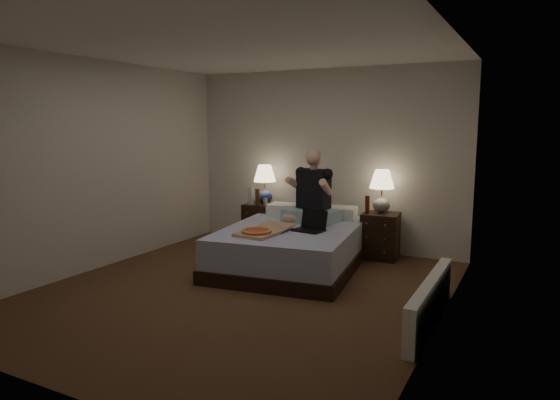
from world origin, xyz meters
The scene contains 19 objects.
floor centered at (0.00, 0.00, 0.00)m, with size 4.00×4.50×0.00m, color #523323.
ceiling centered at (0.00, 0.00, 2.50)m, with size 4.00×4.50×0.00m, color white.
wall_back centered at (0.00, 2.25, 1.25)m, with size 4.00×2.50×0.00m, color beige.
wall_front centered at (0.00, -2.25, 1.25)m, with size 4.00×2.50×0.00m, color beige.
wall_left centered at (-2.00, 0.00, 1.25)m, with size 4.50×2.50×0.00m, color beige.
wall_right centered at (2.00, 0.00, 1.25)m, with size 4.50×2.50×0.00m, color beige.
bed centered at (0.08, 1.05, 0.25)m, with size 1.50×2.00×0.50m, color #596CB2.
nightstand_left centered at (-0.82, 1.91, 0.30)m, with size 0.46×0.42×0.60m, color black.
nightstand_right centered at (0.92, 1.96, 0.30)m, with size 0.46×0.41×0.60m, color black.
lamp_left centered at (-0.80, 1.96, 0.88)m, with size 0.32×0.32×0.56m, color navy, non-canonical shape.
lamp_right centered at (0.90, 2.01, 0.88)m, with size 0.32×0.32×0.56m, color gray, non-canonical shape.
water_bottle centered at (-0.93, 1.79, 0.73)m, with size 0.07×0.07×0.25m, color silver.
soda_can centered at (-0.72, 1.82, 0.65)m, with size 0.07×0.07×0.10m, color beige.
beer_bottle_left centered at (-0.82, 1.78, 0.72)m, with size 0.06×0.06×0.23m, color #5D2A0D.
beer_bottle_right centered at (0.76, 1.87, 0.71)m, with size 0.06×0.06×0.23m, color #5F1B0D.
person centered at (0.15, 1.49, 0.97)m, with size 0.66×0.52×0.93m, color black, non-canonical shape.
laptop centered at (0.36, 0.94, 0.62)m, with size 0.34×0.28×0.24m, color black, non-canonical shape.
pizza_box centered at (-0.07, 0.46, 0.54)m, with size 0.40×0.76×0.08m, color tan, non-canonical shape.
radiator centered at (1.93, 0.04, 0.20)m, with size 0.10×1.60×0.40m, color white.
Camera 1 is at (2.70, -4.27, 1.73)m, focal length 32.00 mm.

